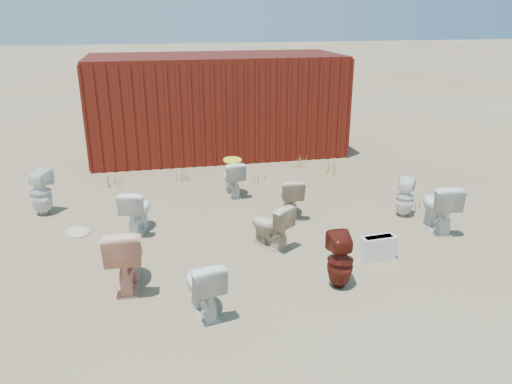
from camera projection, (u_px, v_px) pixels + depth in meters
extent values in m
plane|color=brown|center=(264.00, 237.00, 7.93)|extent=(100.00, 100.00, 0.00)
cube|color=#54170E|center=(217.00, 105.00, 12.30)|extent=(6.00, 2.40, 2.40)
imported|color=white|center=(137.00, 210.00, 8.04)|extent=(0.59, 0.80, 0.73)
imported|color=#F3A78C|center=(125.00, 256.00, 6.39)|extent=(0.51, 0.86, 0.86)
imported|color=silver|center=(203.00, 286.00, 5.85)|extent=(0.53, 0.77, 0.72)
imported|color=#53150E|center=(340.00, 261.00, 6.39)|extent=(0.35, 0.35, 0.75)
imported|color=white|center=(439.00, 206.00, 8.08)|extent=(0.54, 0.85, 0.81)
imported|color=white|center=(41.00, 192.00, 8.69)|extent=(0.51, 0.51, 0.82)
imported|color=#C1AC8D|center=(271.00, 225.00, 7.52)|extent=(0.71, 0.78, 0.70)
imported|color=#C9B193|center=(291.00, 196.00, 8.67)|extent=(0.47, 0.73, 0.70)
imported|color=white|center=(233.00, 178.00, 9.64)|extent=(0.44, 0.71, 0.69)
imported|color=white|center=(405.00, 197.00, 8.64)|extent=(0.44, 0.44, 0.69)
ellipsoid|color=yellow|center=(232.00, 160.00, 9.51)|extent=(0.35, 0.44, 0.02)
cube|color=silver|center=(378.00, 248.00, 7.19)|extent=(0.51, 0.24, 0.35)
ellipsoid|color=beige|center=(127.00, 202.00, 9.33)|extent=(0.55, 0.61, 0.02)
ellipsoid|color=beige|center=(77.00, 232.00, 8.08)|extent=(0.55, 0.59, 0.02)
cone|color=olive|center=(113.00, 179.00, 10.16)|extent=(0.36, 0.36, 0.31)
cone|color=olive|center=(260.00, 176.00, 10.47)|extent=(0.32, 0.32, 0.24)
cone|color=olive|center=(333.00, 166.00, 10.95)|extent=(0.36, 0.36, 0.35)
cone|color=olive|center=(182.00, 174.00, 10.51)|extent=(0.30, 0.30, 0.28)
cone|color=olive|center=(302.00, 161.00, 11.44)|extent=(0.34, 0.34, 0.27)
cone|color=olive|center=(412.00, 202.00, 9.06)|extent=(0.28, 0.28, 0.22)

